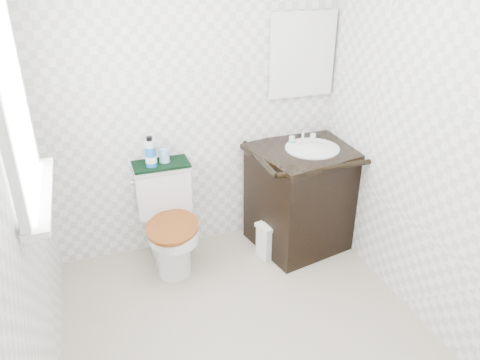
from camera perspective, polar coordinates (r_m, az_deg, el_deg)
floor at (r=3.03m, az=1.37°, el=-19.04°), size 2.40×2.40×0.00m
wall_back at (r=3.41m, az=-5.49°, el=10.00°), size 2.40×0.00×2.40m
wall_front at (r=1.45m, az=19.27°, el=-16.82°), size 2.40×0.00×2.40m
wall_left at (r=2.23m, az=-25.83°, el=-1.88°), size 0.00×2.40×2.40m
wall_right at (r=2.88m, az=22.73°, el=4.89°), size 0.00×2.40×2.40m
window at (r=2.34m, az=-26.31°, el=8.61°), size 0.02×0.70×0.90m
mirror at (r=3.60m, az=7.56°, el=14.87°), size 0.50×0.02×0.60m
toilet at (r=3.50m, az=-8.75°, el=-5.28°), size 0.46×0.66×0.76m
vanity at (r=3.69m, az=7.79°, el=-1.67°), size 0.88×0.80×0.92m
trash_bin at (r=3.64m, az=3.72°, el=-7.18°), size 0.23×0.20×0.28m
towel at (r=3.41m, az=-9.63°, el=1.92°), size 0.40×0.22×0.02m
mouthwash_bottle at (r=3.33m, az=-10.86°, el=3.29°), size 0.08×0.08×0.22m
cup at (r=3.40m, az=-9.22°, el=2.98°), size 0.08×0.08×0.10m
soap_bar at (r=3.59m, az=6.42°, el=4.59°), size 0.07×0.05×0.02m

